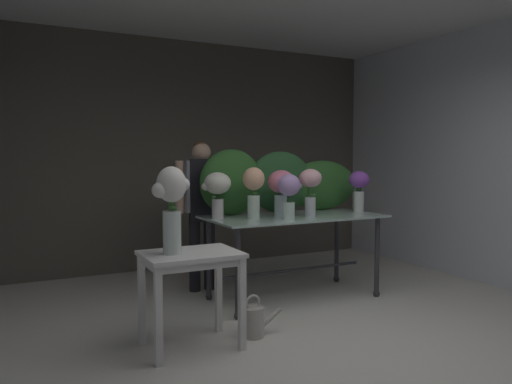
{
  "coord_description": "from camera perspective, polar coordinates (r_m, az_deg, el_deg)",
  "views": [
    {
      "loc": [
        -2.32,
        -2.59,
        1.44
      ],
      "look_at": [
        -0.35,
        1.25,
        1.13
      ],
      "focal_mm": 34.91,
      "sensor_mm": 36.0,
      "label": 1
    }
  ],
  "objects": [
    {
      "name": "vase_blush_dahlias",
      "position": [
        4.93,
        6.24,
        0.73
      ],
      "size": [
        0.23,
        0.22,
        0.47
      ],
      "color": "silver",
      "rests_on": "display_table_glass"
    },
    {
      "name": "florist",
      "position": [
        5.34,
        -6.21,
        -0.85
      ],
      "size": [
        0.58,
        0.24,
        1.6
      ],
      "color": "#232328",
      "rests_on": "ground"
    },
    {
      "name": "wall_back",
      "position": [
        6.66,
        -6.83,
        4.25
      ],
      "size": [
        5.21,
        0.12,
        2.93
      ],
      "primitive_type": "cube",
      "color": "#5B564C",
      "rests_on": "ground"
    },
    {
      "name": "vase_white_roses_tall",
      "position": [
        3.68,
        -9.67,
        -1.2
      ],
      "size": [
        0.28,
        0.22,
        0.64
      ],
      "color": "silver",
      "rests_on": "side_table_white"
    },
    {
      "name": "vase_peach_lilies",
      "position": [
        4.74,
        -0.28,
        0.45
      ],
      "size": [
        0.21,
        0.21,
        0.49
      ],
      "color": "silver",
      "rests_on": "display_table_glass"
    },
    {
      "name": "vase_lilac_tulips",
      "position": [
        4.64,
        3.78,
        0.09
      ],
      "size": [
        0.23,
        0.21,
        0.43
      ],
      "color": "silver",
      "rests_on": "display_table_glass"
    },
    {
      "name": "vase_rosy_carnations",
      "position": [
        4.9,
        2.95,
        0.46
      ],
      "size": [
        0.28,
        0.27,
        0.46
      ],
      "color": "silver",
      "rests_on": "display_table_glass"
    },
    {
      "name": "vase_violet_hydrangea",
      "position": [
        5.43,
        11.72,
        0.59
      ],
      "size": [
        0.22,
        0.22,
        0.44
      ],
      "color": "silver",
      "rests_on": "display_table_glass"
    },
    {
      "name": "side_table_white",
      "position": [
        3.8,
        -7.48,
        -8.43
      ],
      "size": [
        0.72,
        0.53,
        0.73
      ],
      "color": "white",
      "rests_on": "ground"
    },
    {
      "name": "display_table_glass",
      "position": [
        5.06,
        4.37,
        -4.23
      ],
      "size": [
        1.78,
        0.89,
        0.85
      ],
      "color": "#AFCCC1",
      "rests_on": "ground"
    },
    {
      "name": "foliage_backdrop",
      "position": [
        5.3,
        2.73,
        1.01
      ],
      "size": [
        1.89,
        0.28,
        0.67
      ],
      "color": "#2D6028",
      "rests_on": "display_table_glass"
    },
    {
      "name": "ground_plane",
      "position": [
        5.19,
        0.52,
        -12.03
      ],
      "size": [
        8.04,
        8.04,
        0.0
      ],
      "primitive_type": "plane",
      "color": "silver"
    },
    {
      "name": "watering_can",
      "position": [
        4.11,
        -0.3,
        -14.57
      ],
      "size": [
        0.35,
        0.18,
        0.34
      ],
      "color": "#B7B2A8",
      "rests_on": "ground"
    },
    {
      "name": "wall_right",
      "position": [
        6.62,
        20.98,
        4.01
      ],
      "size": [
        0.12,
        3.77,
        2.93
      ],
      "primitive_type": "cube",
      "color": "silver",
      "rests_on": "ground"
    },
    {
      "name": "vase_ivory_ranunculus",
      "position": [
        4.77,
        -4.47,
        0.4
      ],
      "size": [
        0.28,
        0.26,
        0.45
      ],
      "color": "silver",
      "rests_on": "display_table_glass"
    }
  ]
}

